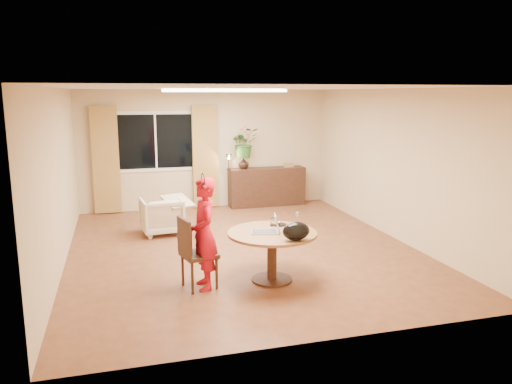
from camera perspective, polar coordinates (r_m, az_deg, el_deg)
floor at (r=8.28m, az=-1.58°, el=-6.49°), size 6.50×6.50×0.00m
ceiling at (r=7.88m, az=-1.69°, el=11.81°), size 6.50×6.50×0.00m
wall_back at (r=11.13m, az=-5.69°, el=4.89°), size 5.50×0.00×5.50m
wall_left at (r=7.80m, az=-21.66°, el=1.44°), size 0.00×6.50×6.50m
wall_right at (r=9.03m, az=15.57°, el=3.06°), size 0.00×6.50×6.50m
window at (r=10.96m, az=-11.39°, el=5.68°), size 1.70×0.03×1.30m
curtain_left at (r=10.90m, az=-16.81°, el=3.51°), size 0.55×0.08×2.25m
curtain_right at (r=11.05m, az=-5.84°, el=4.03°), size 0.55×0.08×2.25m
ceiling_panel at (r=9.05m, az=-3.55°, el=11.50°), size 2.20×0.35×0.05m
dining_table at (r=6.77m, az=1.85°, el=-5.77°), size 1.21×1.21×0.69m
dining_chair at (r=6.59m, az=-6.53°, el=-6.89°), size 0.54×0.51×0.96m
child at (r=6.50m, az=-5.97°, el=-4.77°), size 0.55×0.38×1.47m
laptop at (r=6.66m, az=0.97°, el=-3.59°), size 0.43×0.34×0.25m
tumbler at (r=7.01m, az=1.93°, el=-3.46°), size 0.09×0.09×0.11m
wine_glass at (r=7.05m, az=4.74°, el=-3.04°), size 0.09×0.09×0.20m
pot_lid at (r=7.06m, az=2.67°, el=-3.66°), size 0.23×0.23×0.03m
handbag at (r=6.34m, az=4.61°, el=-4.47°), size 0.36×0.21×0.24m
armchair at (r=9.23m, az=-10.73°, el=-2.67°), size 0.79×0.80×0.66m
throw at (r=9.13m, az=-8.98°, el=-0.53°), size 0.62×0.67×0.03m
sideboard at (r=11.33m, az=1.24°, el=0.62°), size 1.73×0.42×0.86m
vase at (r=11.10m, az=-1.43°, el=3.30°), size 0.24×0.24×0.25m
bouquet at (r=11.05m, az=-1.35°, el=5.64°), size 0.68×0.62×0.66m
book_stack at (r=11.41m, az=3.75°, el=3.09°), size 0.24×0.20×0.09m
desk_lamp at (r=10.97m, az=-3.14°, el=3.48°), size 0.15×0.15×0.36m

